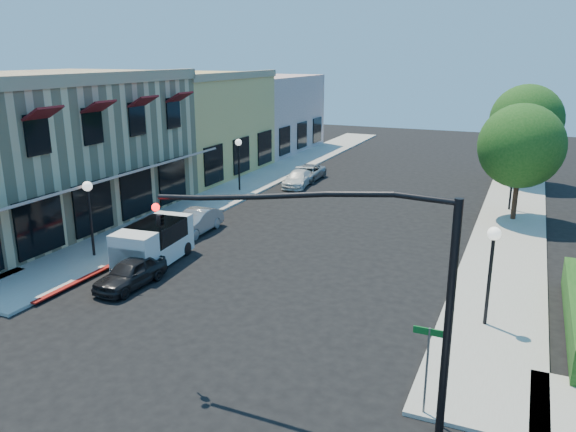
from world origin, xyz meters
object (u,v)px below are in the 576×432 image
at_px(lamppost_right_near, 492,251).
at_px(parked_car_c, 298,179).
at_px(street_tree_a, 521,146).
at_px(street_name_sign, 428,357).
at_px(street_tree_b, 526,120).
at_px(lamppost_left_far, 239,152).
at_px(white_van, 153,241).
at_px(parked_car_d, 307,173).
at_px(parked_car_b, 196,222).
at_px(parked_car_a, 131,273).
at_px(lamppost_left_near, 89,200).
at_px(signal_mast_arm, 359,268).
at_px(lamppost_right_far, 514,166).

bearing_deg(lamppost_right_near, parked_car_c, 129.41).
relative_size(street_tree_a, street_name_sign, 2.59).
xyz_separation_m(street_tree_b, lamppost_left_far, (-17.30, -10.00, -1.81)).
xyz_separation_m(white_van, parked_car_d, (-0.12, 18.74, -0.51)).
distance_m(white_van, parked_car_b, 4.63).
distance_m(lamppost_right_near, parked_car_a, 13.62).
relative_size(lamppost_left_far, parked_car_d, 0.91).
bearing_deg(parked_car_a, lamppost_right_near, 10.66).
height_order(lamppost_left_far, parked_car_c, lamppost_left_far).
xyz_separation_m(street_tree_a, white_van, (-14.30, -13.55, -3.14)).
relative_size(street_name_sign, parked_car_d, 0.64).
relative_size(street_tree_a, white_van, 1.52).
height_order(lamppost_left_near, white_van, lamppost_left_near).
bearing_deg(parked_car_b, lamppost_left_far, 102.84).
bearing_deg(street_name_sign, parked_car_a, 162.83).
height_order(signal_mast_arm, parked_car_b, signal_mast_arm).
relative_size(white_van, parked_car_b, 1.15).
bearing_deg(street_tree_a, street_tree_b, 90.00).
xyz_separation_m(parked_car_a, parked_car_b, (-1.40, 7.00, 0.03)).
relative_size(street_name_sign, parked_car_c, 0.66).
height_order(signal_mast_arm, parked_car_a, signal_mast_arm).
xyz_separation_m(lamppost_right_far, parked_car_b, (-14.70, -11.00, -2.13)).
distance_m(street_tree_b, white_van, 27.77).
bearing_deg(white_van, lamppost_left_far, 102.50).
height_order(street_tree_b, parked_car_b, street_tree_b).
distance_m(lamppost_left_far, parked_car_b, 9.53).
height_order(lamppost_right_far, parked_car_a, lamppost_right_far).
bearing_deg(lamppost_right_far, street_name_sign, -92.63).
xyz_separation_m(signal_mast_arm, parked_car_d, (-11.47, 25.70, -3.54)).
distance_m(lamppost_left_far, lamppost_right_near, 22.02).
bearing_deg(lamppost_right_far, lamppost_left_far, -173.29).
xyz_separation_m(parked_car_b, parked_car_c, (0.73, 12.00, -0.06)).
relative_size(street_tree_a, street_tree_b, 0.92).
xyz_separation_m(lamppost_left_near, parked_car_d, (2.89, 19.19, -2.19)).
xyz_separation_m(signal_mast_arm, parked_car_c, (-11.33, 23.50, -3.54)).
relative_size(street_tree_b, parked_car_c, 1.87).
relative_size(parked_car_b, parked_car_d, 0.94).
distance_m(lamppost_right_near, white_van, 14.10).
bearing_deg(street_name_sign, parked_car_c, 119.63).
height_order(parked_car_b, parked_car_d, parked_car_b).
relative_size(lamppost_right_near, parked_car_d, 0.91).
distance_m(street_tree_a, lamppost_left_near, 22.30).
bearing_deg(white_van, street_tree_a, 43.46).
bearing_deg(lamppost_left_far, parked_car_b, -75.66).
xyz_separation_m(lamppost_right_near, parked_car_c, (-13.97, 17.00, -2.19)).
xyz_separation_m(street_tree_a, parked_car_c, (-14.27, 3.00, -3.65)).
bearing_deg(white_van, parked_car_a, -74.14).
xyz_separation_m(lamppost_right_near, lamppost_right_far, (0.00, 16.00, 0.00)).
height_order(parked_car_a, parked_car_c, parked_car_a).
relative_size(lamppost_right_far, white_van, 0.84).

